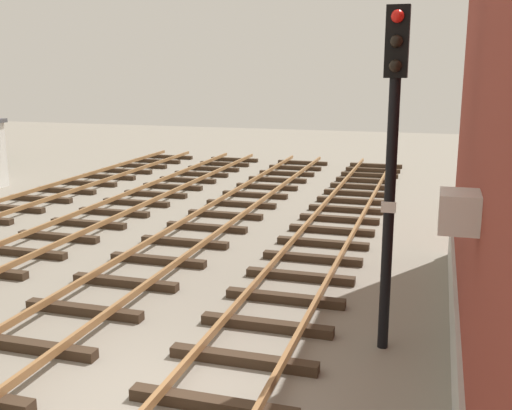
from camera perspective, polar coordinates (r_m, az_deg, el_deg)
ground_plane at (r=9.39m, az=-8.45°, el=-17.72°), size 80.00×80.00×0.00m
track_near_building at (r=9.07m, az=-4.08°, el=-17.84°), size 2.50×46.67×0.32m
signal_mast at (r=10.10m, az=12.58°, el=5.64°), size 0.36×0.40×5.67m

